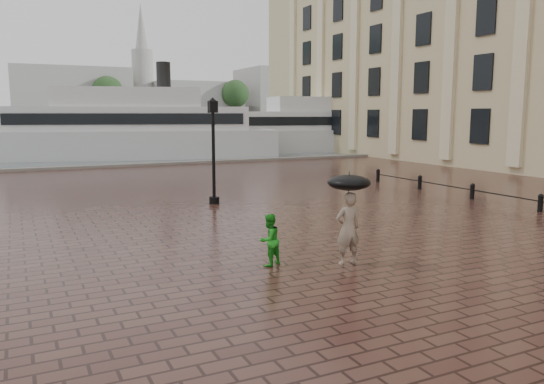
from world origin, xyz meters
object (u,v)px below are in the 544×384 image
at_px(street_lamps, 5,154).
at_px(adult_pedestrian, 348,228).
at_px(child_pedestrian, 269,240).
at_px(ferry_far, 323,129).
at_px(ferry_near, 130,130).

height_order(street_lamps, adult_pedestrian, street_lamps).
relative_size(child_pedestrian, ferry_far, 0.06).
distance_m(adult_pedestrian, ferry_near, 35.88).
bearing_deg(street_lamps, ferry_near, 68.71).
height_order(street_lamps, ferry_far, ferry_far).
xyz_separation_m(street_lamps, adult_pedestrian, (7.96, -11.67, -1.38)).
bearing_deg(ferry_far, ferry_near, -171.05).
bearing_deg(ferry_near, street_lamps, -96.91).
height_order(adult_pedestrian, ferry_near, ferry_near).
xyz_separation_m(street_lamps, ferry_near, (9.41, 24.16, 0.15)).
relative_size(adult_pedestrian, ferry_near, 0.07).
height_order(street_lamps, ferry_near, ferry_near).
bearing_deg(ferry_far, street_lamps, -132.60).
distance_m(street_lamps, ferry_near, 25.93).
xyz_separation_m(ferry_near, ferry_far, (19.92, 0.59, -0.22)).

